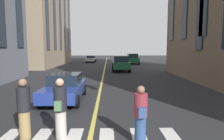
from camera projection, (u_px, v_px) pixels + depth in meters
lane_centre_line at (104, 72)px, 22.01m from camera, size 80.00×0.16×0.01m
car_blue_oncoming at (65, 87)px, 9.99m from camera, size 3.90×1.89×1.40m
car_green_far at (132, 59)px, 34.80m from camera, size 4.70×2.14×1.88m
car_silver_parked_b at (91, 59)px, 39.43m from camera, size 4.40×1.95×1.37m
car_green_near at (121, 63)px, 23.62m from camera, size 4.70×2.14×1.88m
pedestrian_near at (24, 109)px, 5.64m from camera, size 0.38×0.38×1.83m
pedestrian_companion at (141, 115)px, 5.36m from camera, size 0.50×0.38×1.67m
pedestrian_far at (60, 109)px, 5.66m from camera, size 0.50×0.38×1.83m
building_left_far at (28, 9)px, 31.49m from camera, size 17.35×10.67×18.58m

